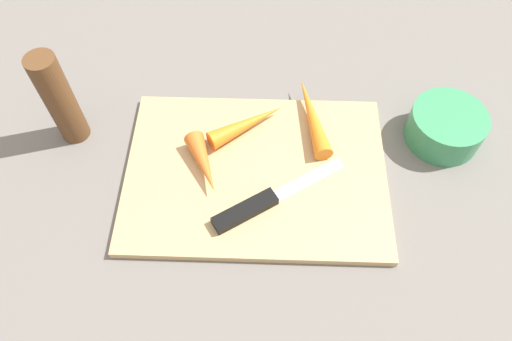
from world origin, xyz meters
TOP-DOWN VIEW (x-y plane):
  - ground_plane at (0.00, 0.00)m, footprint 1.40×1.40m
  - cutting_board at (0.00, 0.00)m, footprint 0.36×0.26m
  - knife at (0.00, 0.06)m, footprint 0.18×0.12m
  - carrot_medium at (0.01, -0.07)m, footprint 0.12×0.09m
  - carrot_longest at (-0.08, -0.09)m, footprint 0.06×0.15m
  - carrot_shortest at (0.07, 0.00)m, footprint 0.06×0.10m
  - small_bowl at (-0.27, -0.07)m, footprint 0.11×0.11m
  - pepper_grinder at (0.27, -0.07)m, footprint 0.04×0.04m

SIDE VIEW (x-z plane):
  - ground_plane at x=0.00m, z-range 0.00..0.00m
  - cutting_board at x=0.00m, z-range 0.00..0.01m
  - knife at x=0.00m, z-range 0.01..0.02m
  - small_bowl at x=-0.27m, z-range 0.00..0.05m
  - carrot_longest at x=-0.08m, z-range 0.01..0.04m
  - carrot_medium at x=0.01m, z-range 0.01..0.04m
  - carrot_shortest at x=0.07m, z-range 0.01..0.04m
  - pepper_grinder at x=0.27m, z-range 0.00..0.15m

